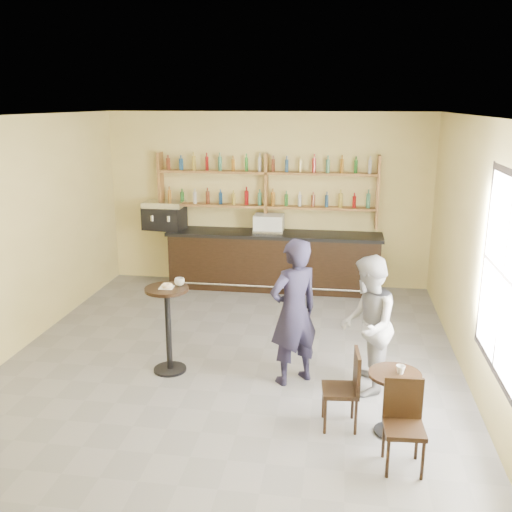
# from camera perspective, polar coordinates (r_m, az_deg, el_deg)

# --- Properties ---
(floor) EXTENTS (7.00, 7.00, 0.00)m
(floor) POSITION_cam_1_polar(r_m,az_deg,el_deg) (7.81, -2.37, -10.37)
(floor) COLOR slate
(floor) RESTS_ON ground
(ceiling) EXTENTS (7.00, 7.00, 0.00)m
(ceiling) POSITION_cam_1_polar(r_m,az_deg,el_deg) (7.05, -2.66, 13.81)
(ceiling) COLOR white
(ceiling) RESTS_ON wall_back
(wall_back) EXTENTS (7.00, 0.00, 7.00)m
(wall_back) POSITION_cam_1_polar(r_m,az_deg,el_deg) (10.65, 1.13, 5.64)
(wall_back) COLOR #E5D182
(wall_back) RESTS_ON floor
(wall_front) EXTENTS (7.00, 0.00, 7.00)m
(wall_front) POSITION_cam_1_polar(r_m,az_deg,el_deg) (4.08, -12.17, -10.87)
(wall_front) COLOR #E5D182
(wall_front) RESTS_ON floor
(wall_left) EXTENTS (0.00, 7.00, 7.00)m
(wall_left) POSITION_cam_1_polar(r_m,az_deg,el_deg) (8.37, -23.12, 1.76)
(wall_left) COLOR #E5D182
(wall_left) RESTS_ON floor
(wall_right) EXTENTS (0.00, 7.00, 7.00)m
(wall_right) POSITION_cam_1_polar(r_m,az_deg,el_deg) (7.32, 21.22, 0.15)
(wall_right) COLOR #E5D182
(wall_right) RESTS_ON floor
(window_pane) EXTENTS (0.00, 2.00, 2.00)m
(window_pane) POSITION_cam_1_polar(r_m,az_deg,el_deg) (6.17, 23.54, -1.81)
(window_pane) COLOR white
(window_pane) RESTS_ON wall_right
(window_frame) EXTENTS (0.04, 1.70, 2.10)m
(window_frame) POSITION_cam_1_polar(r_m,az_deg,el_deg) (6.16, 23.48, -1.81)
(window_frame) COLOR black
(window_frame) RESTS_ON wall_right
(shelf_unit) EXTENTS (4.00, 0.26, 1.40)m
(shelf_unit) POSITION_cam_1_polar(r_m,az_deg,el_deg) (10.49, 1.04, 6.65)
(shelf_unit) COLOR brown
(shelf_unit) RESTS_ON wall_back
(liquor_bottles) EXTENTS (3.68, 0.10, 1.00)m
(liquor_bottles) POSITION_cam_1_polar(r_m,az_deg,el_deg) (10.46, 1.05, 7.57)
(liquor_bottles) COLOR #8C5919
(liquor_bottles) RESTS_ON shelf_unit
(bar_counter) EXTENTS (3.91, 0.76, 1.06)m
(bar_counter) POSITION_cam_1_polar(r_m,az_deg,el_deg) (10.52, 1.79, -0.46)
(bar_counter) COLOR black
(bar_counter) RESTS_ON floor
(espresso_machine) EXTENTS (0.79, 0.56, 0.52)m
(espresso_machine) POSITION_cam_1_polar(r_m,az_deg,el_deg) (10.77, -9.15, 4.05)
(espresso_machine) COLOR black
(espresso_machine) RESTS_ON bar_counter
(pastry_case) EXTENTS (0.59, 0.49, 0.33)m
(pastry_case) POSITION_cam_1_polar(r_m,az_deg,el_deg) (10.37, 1.30, 3.26)
(pastry_case) COLOR silver
(pastry_case) RESTS_ON bar_counter
(pedestal_table) EXTENTS (0.71, 0.71, 1.13)m
(pedestal_table) POSITION_cam_1_polar(r_m,az_deg,el_deg) (7.39, -8.75, -7.30)
(pedestal_table) COLOR black
(pedestal_table) RESTS_ON floor
(napkin) EXTENTS (0.19, 0.19, 0.00)m
(napkin) POSITION_cam_1_polar(r_m,az_deg,el_deg) (7.19, -8.93, -3.12)
(napkin) COLOR white
(napkin) RESTS_ON pedestal_table
(donut) EXTENTS (0.17, 0.17, 0.05)m
(donut) POSITION_cam_1_polar(r_m,az_deg,el_deg) (7.17, -8.89, -2.95)
(donut) COLOR gold
(donut) RESTS_ON napkin
(cup_pedestal) EXTENTS (0.16, 0.16, 0.10)m
(cup_pedestal) POSITION_cam_1_polar(r_m,az_deg,el_deg) (7.23, -7.65, -2.58)
(cup_pedestal) COLOR white
(cup_pedestal) RESTS_ON pedestal_table
(man_main) EXTENTS (0.79, 0.75, 1.83)m
(man_main) POSITION_cam_1_polar(r_m,az_deg,el_deg) (6.92, 3.80, -5.62)
(man_main) COLOR black
(man_main) RESTS_ON floor
(cafe_table) EXTENTS (0.64, 0.64, 0.69)m
(cafe_table) POSITION_cam_1_polar(r_m,az_deg,el_deg) (6.27, 13.55, -14.12)
(cafe_table) COLOR black
(cafe_table) RESTS_ON floor
(cup_cafe) EXTENTS (0.12, 0.12, 0.09)m
(cup_cafe) POSITION_cam_1_polar(r_m,az_deg,el_deg) (6.10, 14.25, -10.95)
(cup_cafe) COLOR white
(cup_cafe) RESTS_ON cafe_table
(chair_west) EXTENTS (0.41, 0.41, 0.86)m
(chair_west) POSITION_cam_1_polar(r_m,az_deg,el_deg) (6.24, 8.40, -13.05)
(chair_west) COLOR black
(chair_west) RESTS_ON floor
(chair_south) EXTENTS (0.39, 0.39, 0.86)m
(chair_south) POSITION_cam_1_polar(r_m,az_deg,el_deg) (5.72, 14.61, -16.30)
(chair_south) COLOR black
(chair_south) RESTS_ON floor
(patron_second) EXTENTS (0.68, 0.85, 1.67)m
(patron_second) POSITION_cam_1_polar(r_m,az_deg,el_deg) (6.86, 11.05, -6.79)
(patron_second) COLOR gray
(patron_second) RESTS_ON floor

